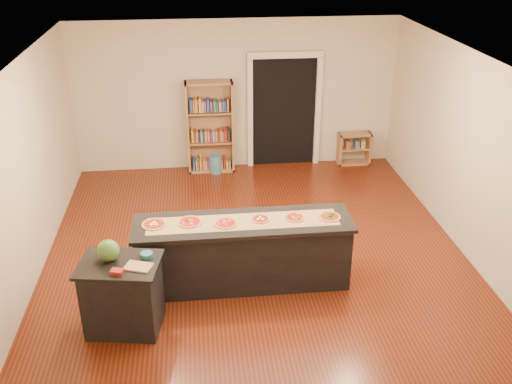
{
  "coord_description": "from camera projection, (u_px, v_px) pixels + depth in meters",
  "views": [
    {
      "loc": [
        -0.78,
        -6.8,
        4.43
      ],
      "look_at": [
        0.0,
        0.2,
        1.0
      ],
      "focal_mm": 40.0,
      "sensor_mm": 36.0,
      "label": 1
    }
  ],
  "objects": [
    {
      "name": "package_red",
      "position": [
        117.0,
        272.0,
        6.22
      ],
      "size": [
        0.16,
        0.13,
        0.05
      ],
      "primitive_type": "cube",
      "rotation": [
        0.0,
        0.0,
        -0.3
      ],
      "color": "maroon",
      "rests_on": "side_counter"
    },
    {
      "name": "waste_bin",
      "position": [
        215.0,
        164.0,
        10.82
      ],
      "size": [
        0.24,
        0.24,
        0.35
      ],
      "primitive_type": "cylinder",
      "color": "teal",
      "rests_on": "ground"
    },
    {
      "name": "pizza_e",
      "position": [
        295.0,
        217.0,
        7.31
      ],
      "size": [
        0.27,
        0.27,
        0.02
      ],
      "color": "#C0894A",
      "rests_on": "kitchen_island"
    },
    {
      "name": "watermelon",
      "position": [
        108.0,
        251.0,
        6.42
      ],
      "size": [
        0.25,
        0.25,
        0.25
      ],
      "primitive_type": "sphere",
      "color": "#144214",
      "rests_on": "side_counter"
    },
    {
      "name": "bookshelf",
      "position": [
        210.0,
        127.0,
        10.61
      ],
      "size": [
        0.87,
        0.31,
        1.74
      ],
      "primitive_type": "cube",
      "color": "#AE7C54",
      "rests_on": "ground"
    },
    {
      "name": "pizza_c",
      "position": [
        226.0,
        223.0,
        7.17
      ],
      "size": [
        0.28,
        0.28,
        0.02
      ],
      "color": "#C0894A",
      "rests_on": "kitchen_island"
    },
    {
      "name": "doorway",
      "position": [
        284.0,
        105.0,
        10.75
      ],
      "size": [
        1.4,
        0.09,
        2.21
      ],
      "color": "black",
      "rests_on": "room"
    },
    {
      "name": "cutting_board",
      "position": [
        138.0,
        267.0,
        6.34
      ],
      "size": [
        0.34,
        0.28,
        0.02
      ],
      "primitive_type": "cube",
      "rotation": [
        0.0,
        0.0,
        -0.34
      ],
      "color": "tan",
      "rests_on": "side_counter"
    },
    {
      "name": "kitchen_island",
      "position": [
        243.0,
        252.0,
        7.44
      ],
      "size": [
        2.8,
        0.76,
        0.92
      ],
      "rotation": [
        0.0,
        0.0,
        -0.0
      ],
      "color": "black",
      "rests_on": "ground"
    },
    {
      "name": "pizza_d",
      "position": [
        260.0,
        219.0,
        7.27
      ],
      "size": [
        0.26,
        0.26,
        0.02
      ],
      "color": "#C0894A",
      "rests_on": "kitchen_island"
    },
    {
      "name": "kraft_paper",
      "position": [
        243.0,
        222.0,
        7.23
      ],
      "size": [
        2.43,
        0.44,
        0.0
      ],
      "primitive_type": "cube",
      "rotation": [
        0.0,
        0.0,
        -0.0
      ],
      "color": "#92764B",
      "rests_on": "kitchen_island"
    },
    {
      "name": "side_counter",
      "position": [
        123.0,
        295.0,
        6.62
      ],
      "size": [
        0.91,
        0.66,
        0.9
      ],
      "rotation": [
        0.0,
        0.0,
        -0.17
      ],
      "color": "black",
      "rests_on": "ground"
    },
    {
      "name": "pizza_f",
      "position": [
        330.0,
        217.0,
        7.32
      ],
      "size": [
        0.27,
        0.27,
        0.02
      ],
      "color": "#C0894A",
      "rests_on": "kitchen_island"
    },
    {
      "name": "pizza_b",
      "position": [
        190.0,
        222.0,
        7.2
      ],
      "size": [
        0.32,
        0.32,
        0.02
      ],
      "color": "#C0894A",
      "rests_on": "kitchen_island"
    },
    {
      "name": "low_shelf",
      "position": [
        354.0,
        148.0,
        11.14
      ],
      "size": [
        0.63,
        0.27,
        0.63
      ],
      "primitive_type": "cube",
      "color": "#AE7C54",
      "rests_on": "ground"
    },
    {
      "name": "room",
      "position": [
        258.0,
        171.0,
        7.48
      ],
      "size": [
        6.0,
        7.0,
        2.8
      ],
      "color": "beige",
      "rests_on": "ground"
    },
    {
      "name": "pizza_a",
      "position": [
        154.0,
        224.0,
        7.15
      ],
      "size": [
        0.31,
        0.31,
        0.02
      ],
      "color": "#C0894A",
      "rests_on": "kitchen_island"
    },
    {
      "name": "package_teal",
      "position": [
        147.0,
        255.0,
        6.52
      ],
      "size": [
        0.14,
        0.14,
        0.05
      ],
      "primitive_type": "cylinder",
      "color": "#195966",
      "rests_on": "side_counter"
    }
  ]
}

